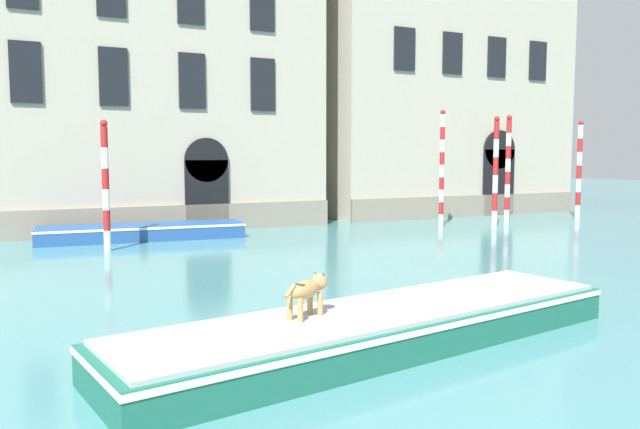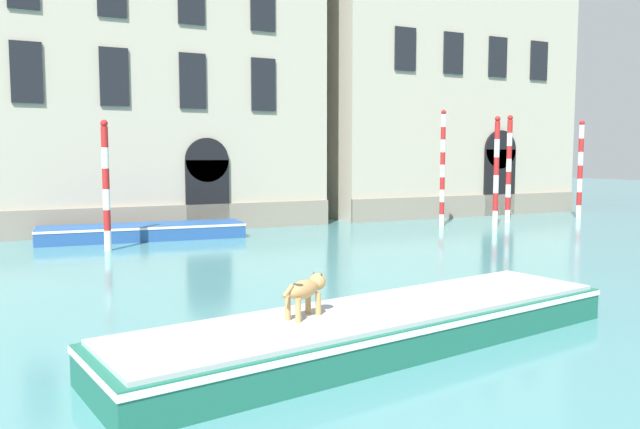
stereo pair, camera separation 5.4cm
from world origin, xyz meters
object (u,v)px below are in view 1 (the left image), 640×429
Objects in this scene: boat_foreground at (381,326)px; dog_on_deck at (308,289)px; boat_moored_near_palazzo at (143,232)px; mooring_pole_4 at (579,169)px; mooring_pole_2 at (106,185)px; mooring_pole_3 at (442,168)px; mooring_pole_1 at (496,172)px; mooring_pole_0 at (508,169)px.

dog_on_deck reaches higher than boat_foreground.
boat_moored_near_palazzo is (0.15, 13.56, -0.69)m from dog_on_deck.
boat_moored_near_palazzo is at bearing 85.05° from boat_foreground.
boat_foreground is 21.72m from mooring_pole_4.
mooring_pole_3 is (12.74, 0.91, 0.37)m from mooring_pole_2.
mooring_pole_1 is at bearing -2.00° from mooring_pole_2.
boat_foreground is at bearing -29.16° from dog_on_deck.
boat_moored_near_palazzo is (-1.02, 13.58, -0.04)m from boat_foreground.
mooring_pole_1 is 0.99× the size of mooring_pole_4.
mooring_pole_0 is 1.17× the size of mooring_pole_2.
mooring_pole_0 reaches higher than dog_on_deck.
mooring_pole_4 is (7.47, -0.05, -0.11)m from mooring_pole_3.
mooring_pole_4 is (4.05, -0.09, -0.06)m from mooring_pole_0.
boat_foreground is at bearing -81.19° from boat_moored_near_palazzo.
mooring_pole_1 is at bearing -43.56° from mooring_pole_3.
dog_on_deck reaches higher than boat_moored_near_palazzo.
mooring_pole_2 is at bearing 178.00° from mooring_pole_1.
mooring_pole_0 is at bearing 3.36° from mooring_pole_2.
boat_foreground is 10.48× the size of dog_on_deck.
boat_moored_near_palazzo is 11.60m from mooring_pole_3.
boat_moored_near_palazzo is 1.57× the size of mooring_pole_1.
mooring_pole_3 is 1.05× the size of mooring_pole_4.
boat_foreground is 11.80m from mooring_pole_2.
dog_on_deck is 0.12× the size of boat_moored_near_palazzo.
mooring_pole_0 reaches higher than mooring_pole_2.
dog_on_deck is 16.91m from mooring_pole_3.
boat_moored_near_palazzo is 14.96m from mooring_pole_0.
boat_moored_near_palazzo is at bearing 176.08° from mooring_pole_4.
boat_foreground is 1.85× the size of mooring_pole_3.
mooring_pole_4 is (6.00, 1.36, 0.03)m from mooring_pole_1.
mooring_pole_3 reaches higher than dog_on_deck.
dog_on_deck is 0.21× the size of mooring_pole_2.
boat_moored_near_palazzo is 1.76× the size of mooring_pole_2.
mooring_pole_2 is (-1.24, 11.41, 0.98)m from dog_on_deck.
mooring_pole_2 is 0.88× the size of mooring_pole_4.
mooring_pole_4 reaches higher than mooring_pole_2.
mooring_pole_1 is at bearing 33.55° from boat_foreground.
mooring_pole_4 is at bearing 2.43° from mooring_pole_2.
dog_on_deck is 19.43m from mooring_pole_0.
mooring_pole_3 is (11.35, -1.24, 2.04)m from boat_moored_near_palazzo.
mooring_pole_3 is (11.50, 12.32, 1.35)m from dog_on_deck.
mooring_pole_1 is at bearing 11.90° from dog_on_deck.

